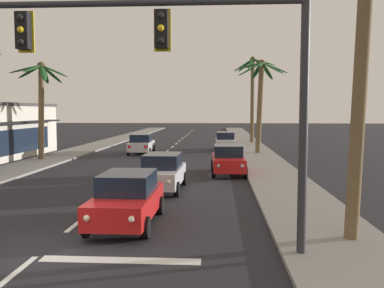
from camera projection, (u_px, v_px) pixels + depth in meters
ground_plane at (43, 250)px, 11.12m from camera, size 220.00×220.00×0.00m
sidewalk_right at (262, 160)px, 30.53m from camera, size 3.20×110.00×0.14m
sidewalk_left at (52, 159)px, 31.49m from camera, size 3.20×110.00×0.14m
lane_markings at (162, 160)px, 31.14m from camera, size 4.28×88.68×0.01m
traffic_signal_mast at (169, 55)px, 10.36m from camera, size 10.57×0.41×7.16m
sedan_lead_at_stop_bar at (127, 198)px, 13.61m from camera, size 1.98×4.46×1.68m
sedan_third_in_queue at (162, 172)px, 19.51m from camera, size 2.05×4.49×1.68m
sedan_oncoming_far at (141, 144)px, 35.71m from camera, size 2.06×4.49×1.68m
sedan_parked_nearest_kerb at (225, 141)px, 38.90m from camera, size 1.96×4.45×1.68m
sedan_parked_mid_kerb at (228, 159)px, 24.39m from camera, size 2.05×4.49×1.68m
palm_left_third at (41, 93)px, 30.56m from camera, size 4.28×4.18×7.20m
palm_right_nearest at (364, 17)px, 11.24m from camera, size 3.66×3.34×9.33m
palm_right_third at (260, 91)px, 34.99m from camera, size 4.46×4.28×7.89m
palm_right_farthest at (253, 86)px, 46.71m from camera, size 4.63×4.17×9.62m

